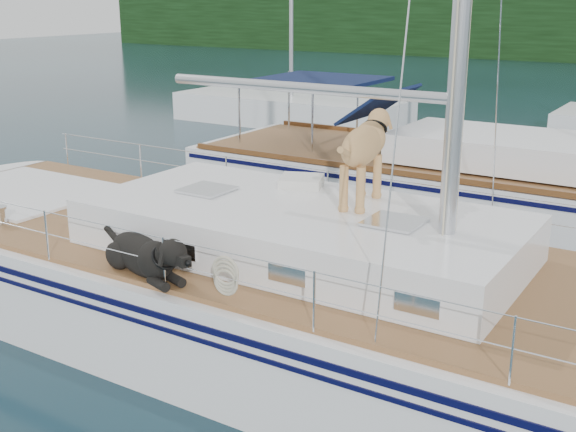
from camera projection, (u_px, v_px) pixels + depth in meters
The scene contains 4 objects.
ground at pixel (248, 330), 9.45m from camera, with size 120.00×120.00×0.00m, color black.
main_sailboat at pixel (253, 284), 9.20m from camera, with size 12.00×3.87×14.01m.
neighbor_sailboat at pixel (466, 187), 14.12m from camera, with size 11.00×3.50×13.30m.
bg_boat_west at pixel (291, 110), 24.73m from camera, with size 8.00×3.00×11.65m.
Camera 1 is at (5.01, -7.01, 4.20)m, focal length 45.00 mm.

